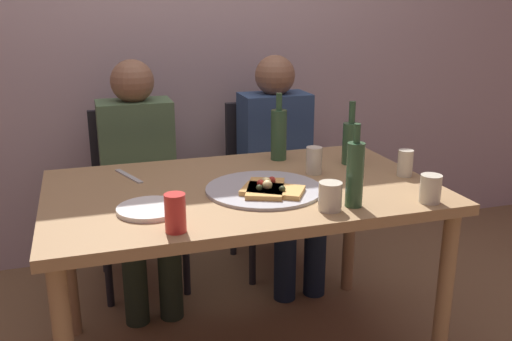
{
  "coord_description": "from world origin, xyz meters",
  "views": [
    {
      "loc": [
        -0.56,
        -1.95,
        1.43
      ],
      "look_at": [
        0.06,
        0.02,
        0.8
      ],
      "focal_mm": 39.17,
      "sensor_mm": 36.0,
      "label": 1
    }
  ],
  "objects": [
    {
      "name": "pizza_slice_last",
      "position": [
        0.07,
        -0.14,
        0.78
      ],
      "size": [
        0.26,
        0.23,
        0.05
      ],
      "color": "tan",
      "rests_on": "pizza_tray"
    },
    {
      "name": "chair_right",
      "position": [
        0.41,
        0.85,
        0.51
      ],
      "size": [
        0.44,
        0.44,
        0.9
      ],
      "rotation": [
        0.0,
        0.0,
        3.14
      ],
      "color": "black",
      "rests_on": "ground_plane"
    },
    {
      "name": "pizza_slice_extra",
      "position": [
        0.06,
        -0.11,
        0.78
      ],
      "size": [
        0.21,
        0.25,
        0.05
      ],
      "color": "tan",
      "rests_on": "pizza_tray"
    },
    {
      "name": "pizza_tray",
      "position": [
        0.06,
        -0.08,
        0.76
      ],
      "size": [
        0.44,
        0.44,
        0.01
      ],
      "primitive_type": "cylinder",
      "color": "#ADADB2",
      "rests_on": "dining_table"
    },
    {
      "name": "beer_bottle",
      "position": [
        0.26,
        0.31,
        0.87
      ],
      "size": [
        0.07,
        0.07,
        0.3
      ],
      "color": "#2D5133",
      "rests_on": "dining_table"
    },
    {
      "name": "tumbler_far",
      "position": [
        0.21,
        -0.34,
        0.8
      ],
      "size": [
        0.08,
        0.08,
        0.1
      ],
      "primitive_type": "cylinder",
      "color": "beige",
      "rests_on": "dining_table"
    },
    {
      "name": "table_knife",
      "position": [
        -0.4,
        0.25,
        0.76
      ],
      "size": [
        0.09,
        0.21,
        0.01
      ],
      "primitive_type": "cube",
      "rotation": [
        0.0,
        0.0,
        5.06
      ],
      "color": "#B7B7BC",
      "rests_on": "dining_table"
    },
    {
      "name": "dining_table",
      "position": [
        0.0,
        0.0,
        0.67
      ],
      "size": [
        1.47,
        0.9,
        0.75
      ],
      "color": "#99754C",
      "rests_on": "ground_plane"
    },
    {
      "name": "back_wall",
      "position": [
        0.0,
        1.2,
        1.3
      ],
      "size": [
        6.0,
        0.1,
        2.6
      ],
      "primitive_type": "cube",
      "color": "#B29EA3",
      "rests_on": "ground_plane"
    },
    {
      "name": "guest_in_beanie",
      "position": [
        0.41,
        0.7,
        0.64
      ],
      "size": [
        0.36,
        0.56,
        1.17
      ],
      "rotation": [
        0.0,
        0.0,
        3.14
      ],
      "color": "navy",
      "rests_on": "ground_plane"
    },
    {
      "name": "guest_in_sweater",
      "position": [
        -0.32,
        0.7,
        0.64
      ],
      "size": [
        0.36,
        0.56,
        1.17
      ],
      "rotation": [
        0.0,
        0.0,
        3.14
      ],
      "color": "#4C6B47",
      "rests_on": "ground_plane"
    },
    {
      "name": "wine_bottle",
      "position": [
        0.31,
        -0.33,
        0.87
      ],
      "size": [
        0.06,
        0.06,
        0.29
      ],
      "color": "#2D5133",
      "rests_on": "dining_table"
    },
    {
      "name": "tumbler_near",
      "position": [
        0.67,
        -0.07,
        0.81
      ],
      "size": [
        0.06,
        0.06,
        0.11
      ],
      "primitive_type": "cylinder",
      "color": "beige",
      "rests_on": "dining_table"
    },
    {
      "name": "chair_left",
      "position": [
        -0.32,
        0.85,
        0.51
      ],
      "size": [
        0.44,
        0.44,
        0.9
      ],
      "rotation": [
        0.0,
        0.0,
        3.14
      ],
      "color": "black",
      "rests_on": "ground_plane"
    },
    {
      "name": "plate_stack",
      "position": [
        -0.37,
        -0.16,
        0.76
      ],
      "size": [
        0.23,
        0.23,
        0.02
      ],
      "primitive_type": "cylinder",
      "color": "white",
      "rests_on": "dining_table"
    },
    {
      "name": "water_bottle",
      "position": [
        0.53,
        0.15,
        0.85
      ],
      "size": [
        0.07,
        0.07,
        0.27
      ],
      "color": "#2D5133",
      "rests_on": "dining_table"
    },
    {
      "name": "soda_can",
      "position": [
        -0.32,
        -0.36,
        0.81
      ],
      "size": [
        0.07,
        0.07,
        0.12
      ],
      "primitive_type": "cylinder",
      "color": "red",
      "rests_on": "dining_table"
    },
    {
      "name": "short_glass",
      "position": [
        0.33,
        0.07,
        0.81
      ],
      "size": [
        0.07,
        0.07,
        0.11
      ],
      "primitive_type": "cylinder",
      "color": "beige",
      "rests_on": "dining_table"
    },
    {
      "name": "wine_glass",
      "position": [
        0.58,
        -0.37,
        0.8
      ],
      "size": [
        0.07,
        0.07,
        0.1
      ],
      "primitive_type": "cylinder",
      "color": "beige",
      "rests_on": "dining_table"
    }
  ]
}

